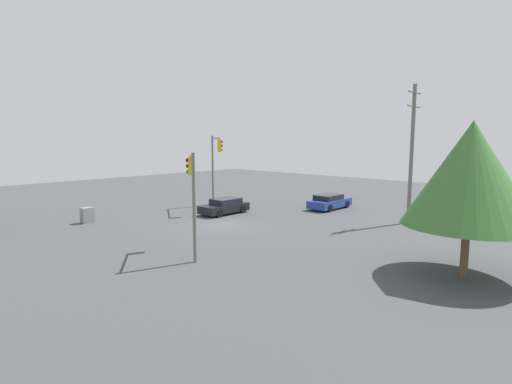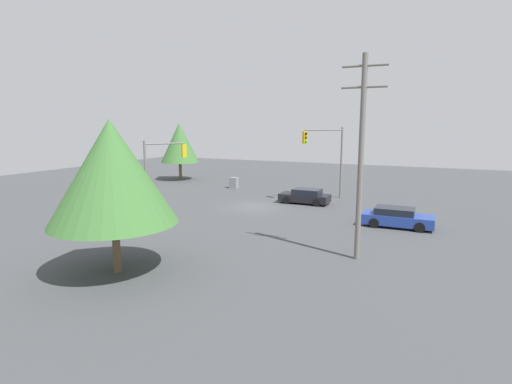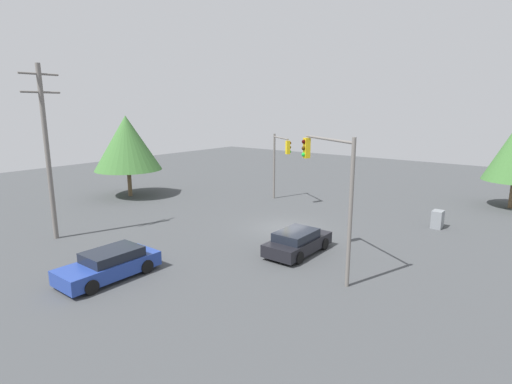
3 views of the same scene
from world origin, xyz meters
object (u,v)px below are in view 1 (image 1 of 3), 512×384
(sedan_dark, at_px, (225,206))
(sedan_blue, at_px, (329,202))
(traffic_signal_cross, at_px, (192,185))
(traffic_signal_main, at_px, (215,158))
(electrical_cabinet, at_px, (87,215))

(sedan_dark, xyz_separation_m, sedan_blue, (8.20, -5.22, 0.01))
(traffic_signal_cross, bearing_deg, traffic_signal_main, -10.85)
(sedan_dark, height_order, electrical_cabinet, sedan_dark)
(traffic_signal_main, relative_size, electrical_cabinet, 5.63)
(sedan_blue, height_order, electrical_cabinet, sedan_blue)
(sedan_blue, xyz_separation_m, electrical_cabinet, (-17.87, 10.07, -0.06))
(sedan_blue, xyz_separation_m, traffic_signal_main, (-6.96, 7.73, 3.94))
(sedan_dark, bearing_deg, traffic_signal_main, -26.28)
(traffic_signal_main, height_order, traffic_signal_cross, traffic_signal_main)
(sedan_dark, bearing_deg, traffic_signal_cross, 129.34)
(sedan_blue, relative_size, electrical_cabinet, 3.92)
(traffic_signal_main, distance_m, traffic_signal_cross, 14.80)
(electrical_cabinet, bearing_deg, sedan_blue, -29.39)
(traffic_signal_cross, bearing_deg, electrical_cabinet, 36.45)
(sedan_blue, bearing_deg, traffic_signal_main, -137.99)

